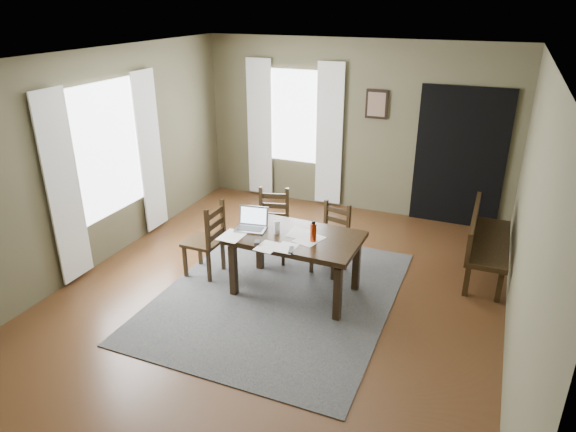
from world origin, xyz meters
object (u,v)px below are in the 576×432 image
at_px(chair_back_right, 331,239).
at_px(laptop, 252,223).
at_px(dining_table, 296,242).
at_px(chair_end, 207,240).
at_px(bench, 483,237).
at_px(water_bottle, 313,232).
at_px(chair_back_left, 273,226).

bearing_deg(chair_back_right, laptop, -125.75).
distance_m(dining_table, chair_end, 1.19).
bearing_deg(laptop, bench, 18.80).
relative_size(dining_table, bench, 1.01).
distance_m(chair_back_right, bench, 1.89).
bearing_deg(dining_table, chair_back_right, 73.20).
xyz_separation_m(chair_end, water_bottle, (1.41, -0.04, 0.38)).
distance_m(chair_end, laptop, 0.71).
height_order(dining_table, chair_back_left, chair_back_left).
relative_size(dining_table, laptop, 3.80).
height_order(laptop, water_bottle, water_bottle).
bearing_deg(chair_back_left, chair_end, -143.64).
relative_size(chair_end, bench, 0.66).
height_order(chair_end, bench, chair_end).
relative_size(chair_back_left, chair_back_right, 1.07).
bearing_deg(dining_table, water_bottle, -15.08).
relative_size(dining_table, water_bottle, 6.05).
relative_size(chair_end, water_bottle, 3.93).
relative_size(dining_table, chair_end, 1.54).
height_order(chair_back_right, water_bottle, water_bottle).
relative_size(chair_back_left, laptop, 2.41).
relative_size(chair_end, chair_back_right, 1.10).
height_order(chair_back_left, chair_back_right, chair_back_left).
bearing_deg(water_bottle, chair_back_right, 91.52).
bearing_deg(water_bottle, dining_table, 163.72).
height_order(chair_back_left, laptop, laptop).
bearing_deg(chair_end, dining_table, 91.79).
height_order(dining_table, laptop, laptop).
height_order(dining_table, chair_end, chair_end).
distance_m(chair_end, bench, 3.44).
xyz_separation_m(chair_back_left, bench, (2.59, 0.63, 0.03)).
bearing_deg(bench, chair_back_left, 103.70).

